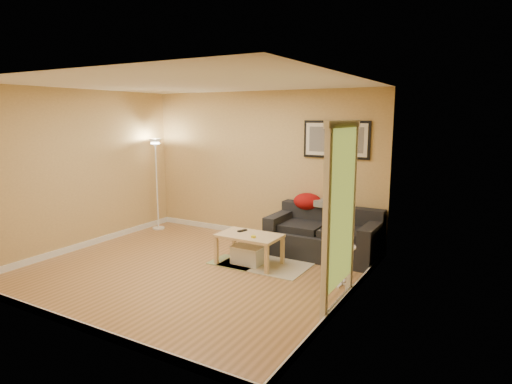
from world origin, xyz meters
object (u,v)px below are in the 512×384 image
sofa (324,232)px  coffee_table (249,249)px  book_stack (341,243)px  side_table (342,265)px  storage_bin (248,255)px  floor_lamp (157,187)px

sofa → coffee_table: 1.23m
sofa → book_stack: 1.21m
sofa → side_table: (0.64, -1.00, -0.11)m
book_stack → coffee_table: bearing=-164.9°
coffee_table → storage_bin: size_ratio=1.98×
coffee_table → storage_bin: coffee_table is taller
coffee_table → book_stack: 1.47m
storage_bin → side_table: bearing=-2.9°
coffee_table → side_table: 1.44m
side_table → coffee_table: bearing=177.3°
coffee_table → book_stack: size_ratio=3.67×
side_table → floor_lamp: size_ratio=0.30×
sofa → side_table: size_ratio=3.26×
side_table → book_stack: 0.30m
coffee_table → storage_bin: 0.09m
storage_bin → book_stack: (1.45, -0.09, 0.42)m
floor_lamp → book_stack: bearing=-13.5°
storage_bin → book_stack: bearing=-3.6°
sofa → floor_lamp: floor_lamp is taller
coffee_table → side_table: side_table is taller
sofa → book_stack: (0.63, -1.02, 0.19)m
coffee_table → floor_lamp: floor_lamp is taller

